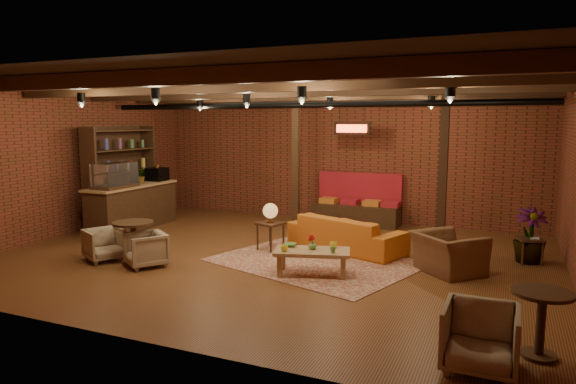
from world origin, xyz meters
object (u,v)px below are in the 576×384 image
at_px(round_table_left, 134,235).
at_px(round_table_right, 541,313).
at_px(plant_tall, 533,181).
at_px(coffee_table, 311,253).
at_px(sofa, 346,233).
at_px(armchair_far, 480,335).
at_px(armchair_right, 448,247).
at_px(side_table_lamp, 270,215).
at_px(armchair_b, 146,248).
at_px(side_table_book, 530,240).
at_px(armchair_a, 104,243).

xyz_separation_m(round_table_left, round_table_right, (6.47, -1.24, -0.01)).
bearing_deg(plant_tall, coffee_table, -145.92).
bearing_deg(round_table_right, sofa, 132.03).
distance_m(round_table_right, plant_tall, 4.18).
bearing_deg(armchair_far, armchair_right, 102.01).
height_order(side_table_lamp, plant_tall, plant_tall).
xyz_separation_m(round_table_left, armchair_b, (0.34, -0.10, -0.17)).
bearing_deg(armchair_right, plant_tall, -90.64).
bearing_deg(armchair_right, side_table_lamp, 40.82).
height_order(round_table_right, plant_tall, plant_tall).
relative_size(side_table_book, plant_tall, 0.18).
height_order(armchair_a, side_table_book, armchair_a).
distance_m(armchair_right, armchair_far, 3.45).
height_order(armchair_b, round_table_right, round_table_right).
height_order(sofa, coffee_table, sofa).
distance_m(side_table_lamp, round_table_left, 2.59).
height_order(side_table_lamp, round_table_right, side_table_lamp).
bearing_deg(side_table_lamp, armchair_right, -3.87).
bearing_deg(sofa, side_table_lamp, 42.35).
relative_size(coffee_table, round_table_right, 1.84).
relative_size(armchair_a, armchair_b, 0.98).
xyz_separation_m(armchair_a, armchair_right, (5.83, 1.65, 0.13)).
height_order(sofa, plant_tall, plant_tall).
bearing_deg(armchair_a, armchair_far, -77.66).
relative_size(armchair_right, armchair_far, 1.38).
relative_size(coffee_table, plant_tall, 0.46).
distance_m(side_table_lamp, armchair_a, 3.12).
xyz_separation_m(armchair_a, armchair_b, (0.95, -0.02, 0.01)).
bearing_deg(coffee_table, armchair_right, 25.87).
relative_size(armchair_right, plant_tall, 0.35).
bearing_deg(round_table_right, armchair_a, 170.66).
bearing_deg(armchair_right, round_table_right, 158.74).
xyz_separation_m(armchair_a, armchair_far, (6.52, -1.73, 0.05)).
bearing_deg(round_table_left, armchair_b, -16.04).
distance_m(coffee_table, armchair_far, 3.63).
distance_m(armchair_b, armchair_far, 5.82).
xyz_separation_m(round_table_left, armchair_far, (5.90, -1.80, -0.13)).
distance_m(armchair_right, plant_tall, 2.05).
relative_size(sofa, armchair_a, 3.61).
xyz_separation_m(side_table_lamp, plant_tall, (4.63, 1.02, 0.77)).
bearing_deg(plant_tall, round_table_left, -156.47).
xyz_separation_m(coffee_table, armchair_b, (-2.83, -0.68, -0.05)).
distance_m(sofa, round_table_left, 4.00).
bearing_deg(side_table_book, armchair_b, -155.04).
distance_m(side_table_lamp, armchair_b, 2.45).
bearing_deg(side_table_lamp, round_table_left, -135.59).
bearing_deg(round_table_right, armchair_far, -135.56).
relative_size(side_table_lamp, armchair_right, 0.90).
height_order(side_table_book, armchair_far, armchair_far).
bearing_deg(side_table_book, round_table_right, -90.00).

